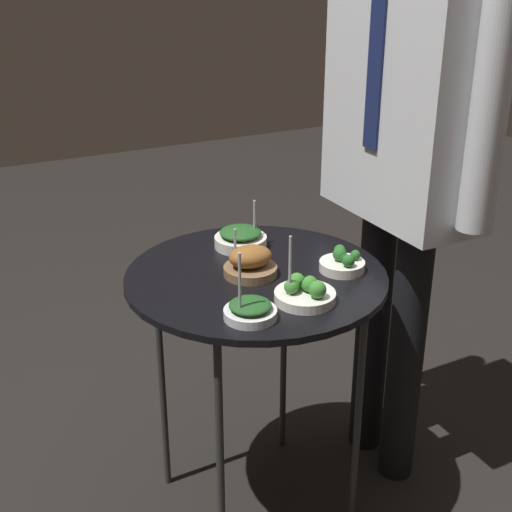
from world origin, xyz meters
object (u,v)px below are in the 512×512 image
at_px(bowl_broccoli_mid_left, 305,293).
at_px(bowl_roast_mid_right, 250,262).
at_px(bowl_spinach_front_left, 250,310).
at_px(bowl_broccoli_near_rim, 343,263).
at_px(bowl_spinach_back_left, 241,238).
at_px(serving_cart, 256,293).
at_px(waiter_figure, 407,131).

bearing_deg(bowl_broccoli_mid_left, bowl_roast_mid_right, -166.13).
bearing_deg(bowl_broccoli_mid_left, bowl_spinach_front_left, -85.14).
relative_size(bowl_broccoli_near_rim, bowl_broccoli_mid_left, 0.68).
xyz_separation_m(bowl_roast_mid_right, bowl_spinach_back_left, (-0.18, 0.06, -0.01)).
bearing_deg(bowl_spinach_front_left, serving_cart, 149.46).
distance_m(bowl_broccoli_near_rim, bowl_broccoli_mid_left, 0.21).
bearing_deg(bowl_spinach_back_left, waiter_figure, 67.86).
distance_m(serving_cart, waiter_figure, 0.60).
relative_size(serving_cart, bowl_broccoli_near_rim, 6.41).
height_order(bowl_spinach_back_left, waiter_figure, waiter_figure).
bearing_deg(waiter_figure, bowl_spinach_back_left, -112.14).
xyz_separation_m(bowl_spinach_front_left, bowl_broccoli_mid_left, (-0.01, 0.15, 0.00)).
relative_size(bowl_roast_mid_right, bowl_spinach_back_left, 0.94).
xyz_separation_m(bowl_spinach_back_left, waiter_figure, (0.17, 0.42, 0.30)).
distance_m(bowl_spinach_back_left, waiter_figure, 0.54).
bearing_deg(bowl_broccoli_near_rim, bowl_spinach_back_left, -147.57).
bearing_deg(bowl_roast_mid_right, waiter_figure, 90.49).
bearing_deg(bowl_roast_mid_right, bowl_spinach_front_left, -26.64).
height_order(bowl_spinach_front_left, bowl_broccoli_mid_left, same).
distance_m(bowl_roast_mid_right, bowl_broccoli_mid_left, 0.20).
distance_m(serving_cart, bowl_spinach_front_left, 0.25).
bearing_deg(waiter_figure, bowl_spinach_front_left, -69.94).
distance_m(serving_cart, bowl_broccoli_near_rim, 0.24).
relative_size(bowl_spinach_back_left, waiter_figure, 0.09).
relative_size(bowl_spinach_back_left, bowl_broccoli_mid_left, 0.85).
xyz_separation_m(bowl_broccoli_near_rim, bowl_broccoli_mid_left, (0.11, -0.18, 0.00)).
distance_m(bowl_roast_mid_right, bowl_spinach_front_left, 0.24).
bearing_deg(bowl_broccoli_near_rim, bowl_spinach_front_left, -70.09).
height_order(bowl_spinach_back_left, bowl_spinach_front_left, bowl_spinach_front_left).
height_order(bowl_broccoli_near_rim, waiter_figure, waiter_figure).
distance_m(bowl_spinach_back_left, bowl_spinach_front_left, 0.42).
height_order(serving_cart, bowl_spinach_back_left, bowl_spinach_back_left).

